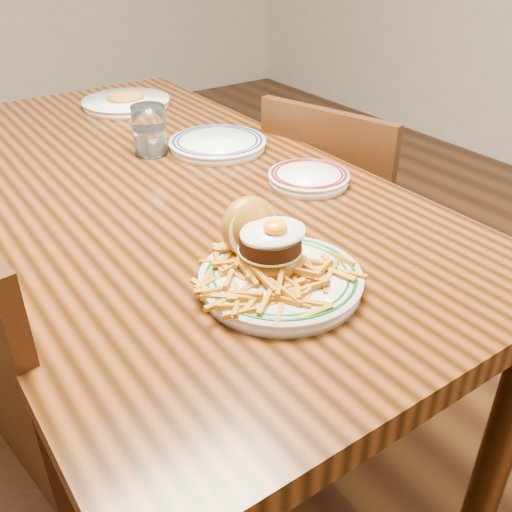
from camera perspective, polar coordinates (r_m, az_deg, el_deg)
floor at (r=1.74m, az=-7.93°, el=-15.56°), size 6.00×6.00×0.00m
table at (r=1.34m, az=-9.97°, el=4.15°), size 0.85×1.60×0.75m
chair_right at (r=1.70m, az=8.35°, el=2.43°), size 0.49×0.49×0.84m
main_plate at (r=0.90m, az=1.97°, el=-0.93°), size 0.26×0.27×0.13m
side_plate at (r=1.26m, az=5.29°, el=7.86°), size 0.18×0.19×0.03m
rear_plate at (r=1.46m, az=-3.85°, el=11.18°), size 0.24×0.24×0.03m
water_glass at (r=1.43m, az=-10.57°, el=11.98°), size 0.08×0.08×0.12m
far_plate at (r=1.83m, az=-12.84°, el=14.79°), size 0.26×0.26×0.05m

